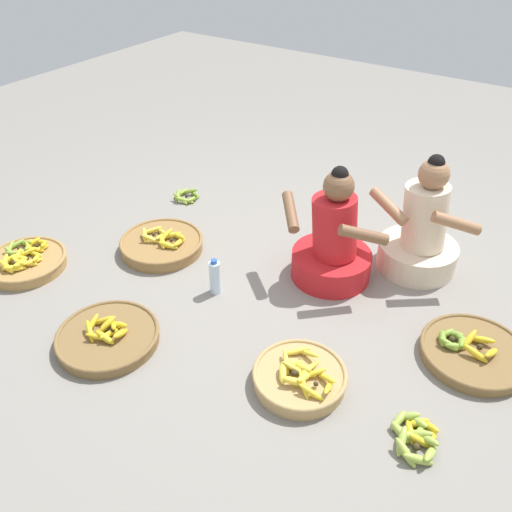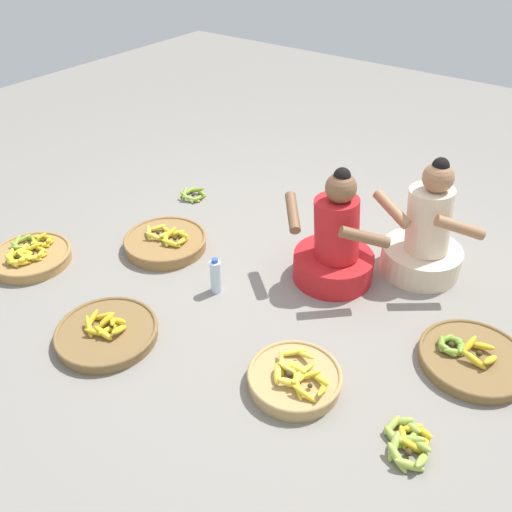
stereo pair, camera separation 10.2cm
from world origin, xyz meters
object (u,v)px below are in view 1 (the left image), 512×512
object	(u,v)px
banana_basket_back_center	(473,352)
banana_basket_back_right	(25,261)
banana_basket_front_right	(300,377)
banana_basket_mid_right	(162,244)
water_bottle	(215,277)
vendor_woman_front	(333,244)
vendor_woman_behind	(421,234)
loose_bananas_front_center	(186,196)
banana_basket_back_left	(108,337)
loose_bananas_near_bicycle	(415,436)

from	to	relation	value
banana_basket_back_center	banana_basket_back_right	bearing A→B (deg)	-163.03
banana_basket_front_right	banana_basket_mid_right	xyz separation A→B (m)	(-1.43, 0.53, -0.00)
banana_basket_mid_right	water_bottle	world-z (taller)	water_bottle
vendor_woman_front	water_bottle	bearing A→B (deg)	-133.34
vendor_woman_behind	banana_basket_back_right	size ratio (longest dim) A/B	1.53
banana_basket_mid_right	banana_basket_back_center	xyz separation A→B (m)	(2.12, 0.17, -0.01)
loose_bananas_front_center	banana_basket_mid_right	bearing A→B (deg)	-63.29
banana_basket_front_right	banana_basket_mid_right	distance (m)	1.52
banana_basket_back_center	loose_bananas_front_center	distance (m)	2.50
vendor_woman_front	loose_bananas_front_center	world-z (taller)	vendor_woman_front
vendor_woman_behind	water_bottle	world-z (taller)	vendor_woman_behind
banana_basket_front_right	banana_basket_mid_right	world-z (taller)	banana_basket_mid_right
banana_basket_front_right	banana_basket_back_right	world-z (taller)	banana_basket_front_right
banana_basket_front_right	banana_basket_back_right	xyz separation A→B (m)	(-2.05, -0.14, -0.00)
loose_bananas_front_center	water_bottle	world-z (taller)	water_bottle
vendor_woman_behind	banana_basket_front_right	bearing A→B (deg)	-95.69
vendor_woman_behind	banana_basket_back_left	xyz separation A→B (m)	(-1.19, -1.67, -0.22)
banana_basket_back_left	loose_bananas_near_bicycle	size ratio (longest dim) A/B	1.95
banana_basket_front_right	water_bottle	xyz separation A→B (m)	(-0.83, 0.36, 0.06)
banana_basket_front_right	loose_bananas_near_bicycle	world-z (taller)	banana_basket_front_right
vendor_woman_front	banana_basket_mid_right	size ratio (longest dim) A/B	1.36
banana_basket_mid_right	water_bottle	size ratio (longest dim) A/B	2.34
vendor_woman_behind	banana_basket_mid_right	distance (m)	1.77
banana_basket_mid_right	loose_bananas_near_bicycle	distance (m)	2.12
loose_bananas_near_bicycle	water_bottle	xyz separation A→B (m)	(-1.45, 0.36, 0.08)
banana_basket_back_right	banana_basket_mid_right	bearing A→B (deg)	47.14
loose_bananas_front_center	loose_bananas_near_bicycle	distance (m)	2.66
banana_basket_back_right	vendor_woman_front	bearing A→B (deg)	31.34
banana_basket_mid_right	banana_basket_back_center	bearing A→B (deg)	4.51
banana_basket_front_right	banana_basket_back_center	bearing A→B (deg)	44.95
vendor_woman_front	banana_basket_back_left	xyz separation A→B (m)	(-0.76, -1.26, -0.21)
banana_basket_back_center	loose_bananas_front_center	bearing A→B (deg)	168.67
vendor_woman_behind	loose_bananas_front_center	distance (m)	1.91
vendor_woman_front	water_bottle	size ratio (longest dim) A/B	3.18
banana_basket_front_right	loose_bananas_front_center	xyz separation A→B (m)	(-1.76, 1.19, -0.02)
banana_basket_front_right	loose_bananas_near_bicycle	size ratio (longest dim) A/B	1.65
banana_basket_back_left	banana_basket_back_right	xyz separation A→B (m)	(-0.99, 0.19, 0.01)
banana_basket_back_left	banana_basket_back_center	xyz separation A→B (m)	(1.75, 1.03, -0.00)
vendor_woman_front	banana_basket_back_center	size ratio (longest dim) A/B	1.36
banana_basket_back_left	vendor_woman_behind	bearing A→B (deg)	54.51
vendor_woman_behind	banana_basket_front_right	xyz separation A→B (m)	(-0.13, -1.33, -0.21)
banana_basket_mid_right	loose_bananas_near_bicycle	world-z (taller)	banana_basket_mid_right
banana_basket_front_right	banana_basket_back_center	distance (m)	0.98
banana_basket_mid_right	vendor_woman_front	bearing A→B (deg)	19.29
banana_basket_back_right	water_bottle	xyz separation A→B (m)	(1.22, 0.51, 0.06)
vendor_woman_behind	banana_basket_mid_right	world-z (taller)	vendor_woman_behind
banana_basket_mid_right	loose_bananas_front_center	size ratio (longest dim) A/B	2.51
banana_basket_back_center	vendor_woman_behind	bearing A→B (deg)	131.56
vendor_woman_front	vendor_woman_behind	xyz separation A→B (m)	(0.43, 0.41, 0.01)
vendor_woman_front	loose_bananas_near_bicycle	bearing A→B (deg)	-44.85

